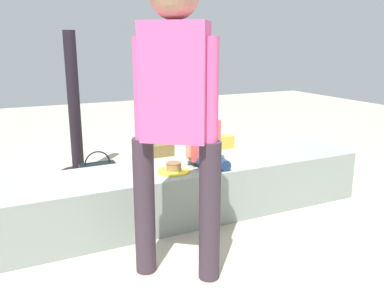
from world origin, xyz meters
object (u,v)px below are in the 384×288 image
Objects in this scene: party_cup_red at (39,193)px; child_seated at (205,135)px; water_bottle_near_gift at (209,149)px; gift_bag at (221,152)px; cake_plate at (174,169)px; adult_standing at (175,102)px; handbag_brown_canvas at (158,154)px; handbag_black_leather at (98,176)px.

child_seated is at bearing -36.80° from party_cup_red.
gift_bag is at bearing -100.24° from water_bottle_near_gift.
adult_standing is at bearing -111.60° from cake_plate.
child_seated is 1.30× the size of gift_bag.
child_seated is 0.31× the size of adult_standing.
child_seated is at bearing -95.50° from handbag_brown_canvas.
gift_bag is 1.10× the size of handbag_black_leather.
gift_bag is 1.75m from party_cup_red.
cake_plate is 1.75m from water_bottle_near_gift.
adult_standing is (-0.50, -0.65, 0.35)m from child_seated.
water_bottle_near_gift is (0.74, 1.33, -0.51)m from child_seated.
cake_plate is at bearing -47.09° from party_cup_red.
adult_standing is at bearing -86.51° from handbag_black_leather.
gift_bag reaches higher than handbag_brown_canvas.
adult_standing is at bearing -126.41° from gift_bag.
cake_plate is 0.66× the size of handbag_black_leather.
handbag_black_leather is (-0.59, 0.83, -0.47)m from child_seated.
gift_bag reaches higher than water_bottle_near_gift.
adult_standing is 2.20m from handbag_brown_canvas.
party_cup_red is (-1.07, 0.80, -0.53)m from child_seated.
water_bottle_near_gift is (0.07, 0.40, -0.08)m from gift_bag.
adult_standing is 2.49m from water_bottle_near_gift.
child_seated is 0.89m from adult_standing.
party_cup_red is at bearing -176.55° from handbag_black_leather.
party_cup_red is (-1.81, -0.53, -0.03)m from water_bottle_near_gift.
handbag_brown_canvas is (0.39, 1.35, -0.28)m from cake_plate.
water_bottle_near_gift is at bearing 60.98° from child_seated.
water_bottle_near_gift is at bearing 16.20° from party_cup_red.
cake_plate is at bearing -106.13° from handbag_brown_canvas.
child_seated is 1.42× the size of handbag_black_leather.
water_bottle_near_gift is 1.60× the size of party_cup_red.
handbag_brown_canvas is at bearing 72.18° from adult_standing.
child_seated is 1.60m from water_bottle_near_gift.
party_cup_red is at bearing 111.53° from adult_standing.
gift_bag is at bearing 4.38° from handbag_black_leather.
water_bottle_near_gift is at bearing 79.76° from gift_bag.
party_cup_red is at bearing -163.80° from water_bottle_near_gift.
water_bottle_near_gift is 0.54× the size of handbag_black_leather.
child_seated is 1.44m from party_cup_red.
handbag_black_leather is at bearing -147.39° from handbag_brown_canvas.
handbag_black_leather reaches higher than party_cup_red.
cake_plate is 1.44m from handbag_brown_canvas.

